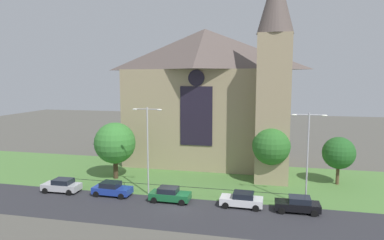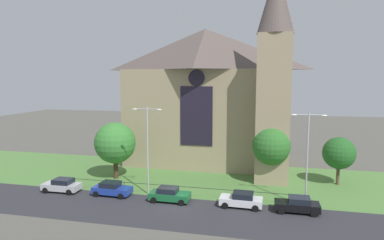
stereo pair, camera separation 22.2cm
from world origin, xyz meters
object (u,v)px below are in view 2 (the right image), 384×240
at_px(parked_car_green, 169,194).
at_px(streetlamp_near, 147,141).
at_px(tree_right_near, 271,146).
at_px(parked_car_silver, 62,185).
at_px(parked_car_white, 242,200).
at_px(tree_right_far, 339,153).
at_px(parked_car_black, 297,205).
at_px(parked_car_blue, 112,189).
at_px(church_building, 209,95).
at_px(tree_left_near, 115,143).
at_px(streetlamp_far, 308,149).

bearing_deg(parked_car_green, streetlamp_near, 151.05).
distance_m(tree_right_near, parked_car_green, 13.71).
bearing_deg(streetlamp_near, parked_car_silver, -171.44).
distance_m(parked_car_green, parked_car_white, 7.46).
xyz_separation_m(streetlamp_near, parked_car_silver, (-9.79, -1.47, -5.27)).
distance_m(tree_right_far, parked_car_black, 11.80).
distance_m(parked_car_white, parked_car_black, 5.33).
xyz_separation_m(parked_car_silver, parked_car_blue, (6.05, 0.16, 0.00)).
height_order(streetlamp_near, parked_car_green, streetlamp_near).
bearing_deg(parked_car_silver, church_building, -130.11).
bearing_deg(parked_car_blue, parked_car_white, 0.75).
xyz_separation_m(church_building, parked_car_black, (11.71, -17.11, -9.53)).
relative_size(tree_left_near, parked_car_blue, 1.70).
distance_m(tree_right_far, streetlamp_near, 22.82).
bearing_deg(tree_right_far, tree_left_near, -172.48).
bearing_deg(streetlamp_far, parked_car_silver, -176.81).
relative_size(tree_left_near, parked_car_white, 1.70).
xyz_separation_m(streetlamp_far, parked_car_black, (-0.89, -1.64, -5.15)).
relative_size(streetlamp_near, parked_car_black, 2.29).
bearing_deg(parked_car_silver, parked_car_green, 178.26).
bearing_deg(church_building, parked_car_blue, -114.87).
bearing_deg(tree_right_near, parked_car_white, -108.89).
height_order(streetlamp_far, parked_car_white, streetlamp_far).
distance_m(church_building, tree_right_far, 19.56).
height_order(church_building, parked_car_silver, church_building).
relative_size(tree_right_near, streetlamp_near, 0.72).
xyz_separation_m(streetlamp_near, parked_car_blue, (-3.74, -1.31, -5.27)).
distance_m(tree_right_near, parked_car_white, 9.42).
relative_size(streetlamp_near, parked_car_blue, 2.28).
bearing_deg(streetlamp_near, parked_car_green, -29.33).
height_order(church_building, parked_car_black, church_building).
bearing_deg(parked_car_silver, tree_right_near, -161.57).
height_order(tree_left_near, tree_right_near, tree_left_near).
relative_size(streetlamp_far, parked_car_white, 2.23).
height_order(tree_left_near, parked_car_silver, tree_left_near).
relative_size(tree_left_near, tree_right_near, 1.03).
height_order(church_building, tree_left_near, church_building).
bearing_deg(parked_car_blue, tree_right_far, 22.93).
bearing_deg(parked_car_silver, parked_car_blue, -179.39).
bearing_deg(streetlamp_near, parked_car_blue, -160.62).
relative_size(tree_left_near, parked_car_green, 1.71).
height_order(streetlamp_near, parked_car_silver, streetlamp_near).
bearing_deg(tree_left_near, parked_car_blue, -68.33).
height_order(parked_car_blue, parked_car_white, same).
xyz_separation_m(streetlamp_near, parked_car_green, (2.96, -1.66, -5.27)).
xyz_separation_m(tree_right_near, parked_car_silver, (-22.98, -8.06, -3.93)).
height_order(parked_car_blue, parked_car_green, same).
xyz_separation_m(church_building, parked_car_blue, (-7.78, -16.78, -9.53)).
bearing_deg(parked_car_black, tree_right_near, -73.22).
bearing_deg(streetlamp_far, tree_right_near, 117.62).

